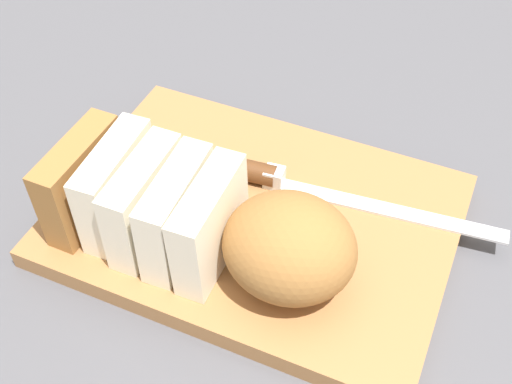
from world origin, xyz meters
name	(u,v)px	position (x,y,z in m)	size (l,w,h in m)	color
ground_plane	(256,226)	(0.00, 0.00, 0.00)	(3.00, 3.00, 0.00)	#4C4C51
cutting_board	(256,219)	(0.00, 0.00, 0.01)	(0.39, 0.28, 0.02)	#9E6B3D
bread_loaf	(208,221)	(0.02, 0.06, 0.07)	(0.29, 0.12, 0.09)	#996633
bread_knife	(281,180)	(-0.01, -0.04, 0.03)	(0.30, 0.06, 0.02)	silver
crumb_near_knife	(219,191)	(0.05, -0.01, 0.03)	(0.01, 0.01, 0.01)	tan
crumb_near_loaf	(329,235)	(-0.08, 0.00, 0.02)	(0.00, 0.00, 0.00)	tan
crumb_stray_left	(199,250)	(0.03, 0.07, 0.03)	(0.01, 0.01, 0.01)	tan
crumb_stray_right	(262,248)	(-0.02, 0.04, 0.02)	(0.00, 0.00, 0.00)	tan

